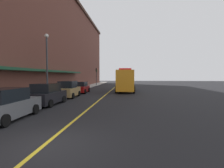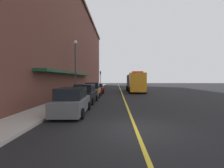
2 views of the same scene
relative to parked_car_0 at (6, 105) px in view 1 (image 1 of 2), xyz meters
The scene contains 13 objects.
ground_plane 22.04m from the parked_car_0, 79.72° to the left, with size 112.00×112.00×0.00m, color black.
sidewalk_left 21.80m from the parked_car_0, 95.98° to the left, with size 2.40×70.00×0.15m, color #ADA8A0.
lane_center_stripe 22.04m from the parked_car_0, 79.72° to the left, with size 0.16×70.00×0.01m, color gold.
brick_building_left 23.57m from the parked_car_0, 111.23° to the left, with size 10.29×64.00×17.65m.
parked_car_0 is the anchor object (origin of this frame).
parked_car_1 5.20m from the parked_car_0, 90.65° to the left, with size 2.13×4.30×1.85m.
parked_car_2 10.51m from the parked_car_0, 90.28° to the left, with size 2.10×4.21×1.90m.
parked_car_3 15.85m from the parked_car_0, 90.03° to the left, with size 2.04×4.35×1.64m.
utility_truck 20.30m from the parked_car_0, 71.46° to the left, with size 2.89×9.46×3.57m.
parking_meter_0 12.89m from the parked_car_0, 96.33° to the left, with size 0.14×0.18×1.33m.
parking_meter_2 13.18m from the parked_car_0, 96.19° to the left, with size 0.14×0.18×1.33m.
street_lamp_left 10.20m from the parked_car_0, 102.21° to the left, with size 0.44×0.44×6.94m.
traffic_light_near 35.38m from the parked_car_0, 92.21° to the left, with size 0.38×0.36×4.30m.
Camera 1 is at (3.04, -5.99, 2.51)m, focal length 28.22 mm.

